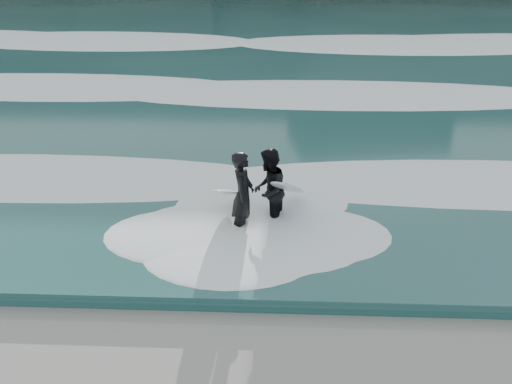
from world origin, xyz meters
TOP-DOWN VIEW (x-y plane):
  - sea at (0.00, 29.00)m, footprint 90.00×52.00m
  - foam_near at (0.00, 9.00)m, footprint 60.00×3.20m
  - foam_mid at (0.00, 16.00)m, footprint 60.00×4.00m
  - foam_far at (0.00, 25.00)m, footprint 60.00×4.80m
  - surfer_left at (1.28, 5.94)m, footprint 1.01×2.03m
  - surfer_right at (1.95, 6.31)m, footprint 1.40×2.14m

SIDE VIEW (x-z plane):
  - sea at x=0.00m, z-range 0.00..0.30m
  - foam_near at x=0.00m, z-range 0.30..0.50m
  - foam_mid at x=0.00m, z-range 0.30..0.54m
  - foam_far at x=0.00m, z-range 0.30..0.60m
  - surfer_right at x=1.95m, z-range 0.01..1.94m
  - surfer_left at x=1.28m, z-range 0.01..2.02m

